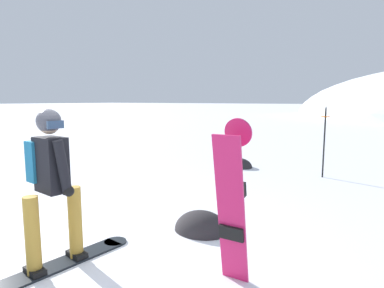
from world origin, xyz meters
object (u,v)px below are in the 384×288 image
Objects in this scene: snowboarder_main at (51,184)px; piste_marker_near at (324,136)px; spare_snowboard at (232,202)px; rock_mid at (239,167)px; rock_dark at (201,230)px.

snowboarder_main is 6.18m from piste_marker_near.
snowboarder_main is 1.92m from spare_snowboard.
spare_snowboard is 5.81m from rock_mid.
spare_snowboard is (1.79, 0.69, -0.09)m from snowboarder_main.
spare_snowboard is at bearing -67.27° from rock_mid.
spare_snowboard is at bearing -89.02° from piste_marker_near.
rock_mid is (-1.30, 4.30, 0.00)m from rock_dark.
spare_snowboard is 1.59m from rock_dark.
snowboarder_main is 1.09× the size of piste_marker_near.
snowboarder_main reaches higher than spare_snowboard.
piste_marker_near reaches higher than rock_dark.
snowboarder_main reaches higher than rock_mid.
piste_marker_near is (1.70, 5.95, 0.05)m from snowboarder_main.
piste_marker_near is at bearing 78.97° from rock_dark.
piste_marker_near is 2.16× the size of rock_dark.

